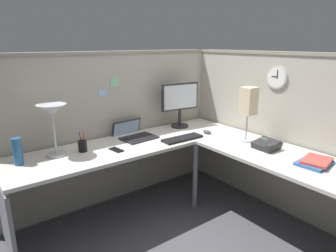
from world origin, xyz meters
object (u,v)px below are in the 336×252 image
object	(u,v)px
keyboard	(182,138)
book_stack	(315,162)
pen_cup	(83,146)
thermos_flask	(18,152)
computer_mouse	(207,132)
desk_lamp_dome	(52,114)
desk_lamp_paper	(248,103)
monitor	(180,102)
laptop	(133,134)
wall_clock	(277,78)
office_phone	(267,145)
cell_phone	(116,150)

from	to	relation	value
keyboard	book_stack	world-z (taller)	book_stack
pen_cup	thermos_flask	world-z (taller)	thermos_flask
keyboard	computer_mouse	distance (m)	0.34
thermos_flask	keyboard	bearing A→B (deg)	-11.38
desk_lamp_dome	desk_lamp_paper	size ratio (longest dim) A/B	0.84
monitor	computer_mouse	world-z (taller)	monitor
computer_mouse	thermos_flask	world-z (taller)	thermos_flask
book_stack	thermos_flask	bearing A→B (deg)	143.19
pen_cup	book_stack	distance (m)	1.94
laptop	wall_clock	world-z (taller)	wall_clock
desk_lamp_paper	pen_cup	bearing A→B (deg)	153.79
keyboard	office_phone	xyz separation A→B (m)	(0.43, -0.67, 0.03)
wall_clock	monitor	bearing A→B (deg)	118.39
desk_lamp_dome	book_stack	xyz separation A→B (m)	(1.58, -1.43, -0.34)
desk_lamp_dome	office_phone	distance (m)	1.88
book_stack	wall_clock	world-z (taller)	wall_clock
book_stack	cell_phone	bearing A→B (deg)	132.09
computer_mouse	pen_cup	bearing A→B (deg)	167.73
desk_lamp_dome	pen_cup	world-z (taller)	desk_lamp_dome
laptop	wall_clock	size ratio (longest dim) A/B	1.86
monitor	thermos_flask	bearing A→B (deg)	-177.01
cell_phone	book_stack	bearing A→B (deg)	-56.55
desk_lamp_paper	desk_lamp_dome	bearing A→B (deg)	155.60
desk_lamp_paper	wall_clock	world-z (taller)	wall_clock
keyboard	desk_lamp_dome	bearing A→B (deg)	165.47
desk_lamp_dome	book_stack	world-z (taller)	desk_lamp_dome
keyboard	desk_lamp_paper	size ratio (longest dim) A/B	0.81
laptop	office_phone	xyz separation A→B (m)	(0.77, -1.05, 0.01)
keyboard	pen_cup	size ratio (longest dim) A/B	2.39
computer_mouse	desk_lamp_dome	distance (m)	1.55
desk_lamp_dome	wall_clock	size ratio (longest dim) A/B	2.02
computer_mouse	cell_phone	size ratio (longest dim) A/B	0.72
monitor	office_phone	distance (m)	1.09
monitor	desk_lamp_paper	distance (m)	0.81
cell_phone	desk_lamp_paper	world-z (taller)	desk_lamp_paper
monitor	keyboard	distance (m)	0.54
monitor	thermos_flask	size ratio (longest dim) A/B	2.27
computer_mouse	desk_lamp_paper	world-z (taller)	desk_lamp_paper
office_phone	book_stack	size ratio (longest dim) A/B	0.68
pen_cup	desk_lamp_paper	bearing A→B (deg)	-26.21
keyboard	computer_mouse	world-z (taller)	computer_mouse
keyboard	cell_phone	xyz separation A→B (m)	(-0.67, 0.12, -0.01)
laptop	wall_clock	bearing A→B (deg)	-39.07
laptop	cell_phone	world-z (taller)	laptop
computer_mouse	book_stack	bearing A→B (deg)	-84.73
thermos_flask	office_phone	xyz separation A→B (m)	(1.87, -0.96, -0.07)
cell_phone	desk_lamp_paper	xyz separation A→B (m)	(1.14, -0.52, 0.38)
desk_lamp_dome	book_stack	size ratio (longest dim) A/B	1.43
computer_mouse	desk_lamp_paper	distance (m)	0.56
cell_phone	pen_cup	bearing A→B (deg)	139.22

